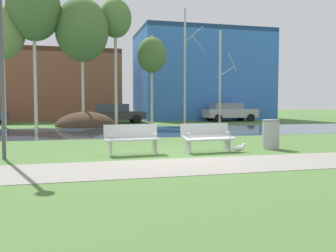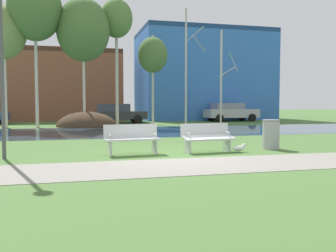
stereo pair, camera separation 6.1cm
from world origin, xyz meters
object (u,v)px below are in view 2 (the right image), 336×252
at_px(bench_left, 132,138).
at_px(streetlamp, 1,20).
at_px(seagull, 239,148).
at_px(parked_hatch_third_silver, 230,112).
at_px(trash_bin, 271,134).
at_px(bench_right, 207,137).
at_px(parked_sedan_second_dark, 116,113).

distance_m(bench_left, streetlamp, 4.69).
height_order(seagull, parked_hatch_third_silver, parked_hatch_third_silver).
bearing_deg(streetlamp, parked_hatch_third_silver, 51.01).
height_order(trash_bin, seagull, trash_bin).
height_order(trash_bin, streetlamp, streetlamp).
bearing_deg(parked_hatch_third_silver, trash_bin, -109.83).
bearing_deg(parked_hatch_third_silver, bench_right, -115.86).
distance_m(bench_left, seagull, 3.27).
relative_size(bench_left, streetlamp, 0.30).
distance_m(bench_right, seagull, 1.03).
xyz_separation_m(bench_right, seagull, (0.93, -0.30, -0.34)).
xyz_separation_m(seagull, streetlamp, (-6.68, 0.30, 3.53)).
distance_m(bench_right, parked_sedan_second_dark, 17.23).
bearing_deg(trash_bin, bench_left, -177.87).
distance_m(trash_bin, streetlamp, 8.61).
height_order(streetlamp, parked_sedan_second_dark, streetlamp).
bearing_deg(bench_right, bench_left, 180.00).
height_order(bench_left, seagull, bench_left).
bearing_deg(seagull, trash_bin, 19.34).
distance_m(trash_bin, seagull, 1.45).
xyz_separation_m(seagull, parked_hatch_third_silver, (7.64, 17.99, 0.67)).
bearing_deg(trash_bin, bench_right, -175.70).
relative_size(bench_right, trash_bin, 1.72).
distance_m(trash_bin, parked_hatch_third_silver, 18.63).
distance_m(seagull, streetlamp, 7.56).
bearing_deg(bench_right, seagull, -17.60).
xyz_separation_m(seagull, parked_sedan_second_dark, (-1.87, 17.49, 0.63)).
bearing_deg(parked_sedan_second_dark, seagull, -83.89).
xyz_separation_m(bench_left, bench_right, (2.30, 0.00, 0.00)).
xyz_separation_m(bench_right, trash_bin, (2.26, 0.17, 0.02)).
bearing_deg(trash_bin, streetlamp, -178.79).
distance_m(seagull, parked_sedan_second_dark, 17.60).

